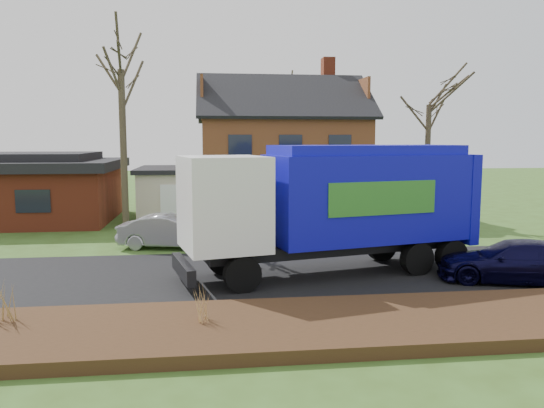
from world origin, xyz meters
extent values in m
plane|color=#344F1A|center=(0.00, 0.00, 0.00)|extent=(120.00, 120.00, 0.00)
cube|color=black|center=(0.00, 0.00, 0.01)|extent=(80.00, 7.00, 0.02)
cube|color=#301E10|center=(0.00, -5.30, 0.15)|extent=(80.00, 3.50, 0.30)
cube|color=beige|center=(2.00, 14.00, 1.35)|extent=(9.00, 7.50, 2.70)
cube|color=#542A18|center=(2.00, 14.00, 4.10)|extent=(9.00, 7.50, 2.80)
cube|color=#963820|center=(5.00, 15.00, 8.46)|extent=(0.70, 0.90, 1.60)
cube|color=beige|center=(-4.20, 13.50, 1.30)|extent=(3.50, 5.50, 2.60)
cube|color=black|center=(-4.20, 13.50, 2.72)|extent=(3.90, 5.90, 0.24)
cube|color=#963820|center=(-12.00, 13.00, 1.40)|extent=(9.00, 7.50, 2.80)
cube|color=black|center=(-12.00, 13.00, 3.05)|extent=(9.80, 8.20, 0.50)
cube|color=black|center=(-12.00, 13.00, 3.50)|extent=(7.00, 6.00, 0.40)
cylinder|color=black|center=(-1.31, -1.93, 0.54)|extent=(1.14, 0.60, 1.08)
cylinder|color=black|center=(-1.79, 0.20, 0.54)|extent=(1.14, 0.60, 1.08)
cylinder|color=black|center=(4.49, -0.62, 0.54)|extent=(1.14, 0.60, 1.08)
cylinder|color=black|center=(4.01, 1.51, 0.54)|extent=(1.14, 0.60, 1.08)
cylinder|color=black|center=(5.81, -0.32, 0.54)|extent=(1.14, 0.60, 1.08)
cylinder|color=black|center=(5.33, 1.81, 0.54)|extent=(1.14, 0.60, 1.08)
cube|color=black|center=(2.01, -0.06, 0.89)|extent=(9.02, 3.20, 0.37)
cube|color=white|center=(-1.81, -0.92, 2.50)|extent=(2.92, 3.07, 2.82)
cube|color=black|center=(-2.92, -1.18, 2.66)|extent=(0.59, 2.26, 0.94)
cube|color=black|center=(-3.03, -1.20, 0.57)|extent=(0.83, 2.60, 0.47)
cube|color=#0E0EAB|center=(2.98, 0.16, 2.50)|extent=(6.98, 3.99, 2.82)
cube|color=#0E0EAB|center=(2.98, 0.16, 4.07)|extent=(6.61, 3.62, 0.31)
cube|color=#0E0EAB|center=(6.28, 0.91, 2.40)|extent=(0.94, 2.67, 3.02)
cube|color=#2F7A28|center=(3.12, -1.17, 2.61)|extent=(3.67, 0.87, 1.04)
cube|color=#2F7A28|center=(2.53, 1.42, 2.61)|extent=(3.67, 0.87, 1.04)
imported|color=#929499|center=(-3.81, 4.78, 0.68)|extent=(4.34, 2.20, 1.36)
imported|color=black|center=(7.12, -1.83, 0.66)|extent=(4.89, 3.28, 1.32)
cylinder|color=#453B29|center=(-6.15, 8.63, 3.80)|extent=(0.32, 0.32, 7.60)
cylinder|color=#403526|center=(9.07, 9.51, 3.09)|extent=(0.28, 0.28, 6.18)
cylinder|color=#46372A|center=(3.82, 22.53, 3.87)|extent=(0.29, 0.29, 7.73)
cone|color=#9D7C45|center=(-6.94, -4.58, 0.79)|extent=(0.04, 0.04, 0.98)
cone|color=#9D7C45|center=(-6.78, -4.58, 0.79)|extent=(0.04, 0.04, 0.98)
cone|color=#9D7C45|center=(-6.94, -4.45, 0.79)|extent=(0.04, 0.04, 0.98)
cone|color=tan|center=(-2.43, -5.08, 0.72)|extent=(0.04, 0.04, 0.84)
cone|color=tan|center=(-2.56, -5.08, 0.72)|extent=(0.04, 0.04, 0.84)
cone|color=tan|center=(-2.30, -5.08, 0.72)|extent=(0.04, 0.04, 0.84)
cone|color=tan|center=(-2.43, -4.98, 0.72)|extent=(0.04, 0.04, 0.84)
cone|color=tan|center=(-2.43, -5.19, 0.72)|extent=(0.04, 0.04, 0.84)
camera|label=1|loc=(-2.26, -16.87, 4.41)|focal=35.00mm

